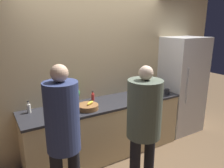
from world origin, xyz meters
TOP-DOWN VIEW (x-y plane):
  - ground_plane at (0.00, 0.00)m, footprint 14.00×14.00m
  - wall_back at (0.00, 0.70)m, footprint 5.20×0.06m
  - counter at (0.00, 0.38)m, footprint 2.57×0.68m
  - refrigerator at (1.71, 0.37)m, footprint 0.77×0.64m
  - person_left at (-0.94, -0.47)m, footprint 0.35×0.35m
  - person_center at (-0.01, -0.61)m, footprint 0.40×0.40m
  - fruit_bowl at (-0.34, 0.24)m, footprint 0.30×0.30m
  - utensil_crock at (1.08, 0.56)m, footprint 0.12×0.12m
  - bottle_red at (-0.12, 0.54)m, footprint 0.05×0.05m
  - bottle_clear at (-1.10, 0.54)m, footprint 0.05×0.05m
  - cup_black at (1.12, 0.17)m, footprint 0.08×0.08m
  - potted_plant at (-0.43, 0.52)m, footprint 0.16×0.16m

SIDE VIEW (x-z plane):
  - ground_plane at x=0.00m, z-range 0.00..0.00m
  - counter at x=0.00m, z-range 0.00..0.90m
  - refrigerator at x=1.71m, z-range 0.00..1.84m
  - fruit_bowl at x=-0.34m, z-range 0.88..0.99m
  - cup_black at x=1.12m, z-range 0.89..0.99m
  - bottle_red at x=-0.12m, z-range 0.88..1.03m
  - bottle_clear at x=-1.10m, z-range 0.88..1.05m
  - utensil_crock at x=1.08m, z-range 0.82..1.12m
  - person_center at x=-0.01m, z-range 0.19..1.83m
  - person_left at x=-0.94m, z-range 0.16..1.88m
  - potted_plant at x=-0.43m, z-range 0.91..1.16m
  - wall_back at x=0.00m, z-range 0.00..2.60m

